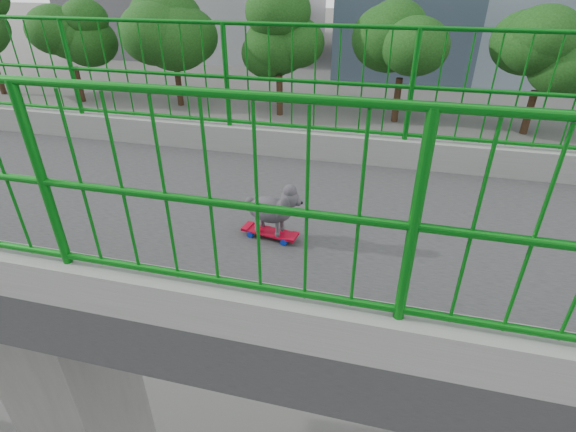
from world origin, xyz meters
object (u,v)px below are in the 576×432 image
(car_4, at_px, (407,150))
(car_5, at_px, (8,250))
(poodle, at_px, (272,208))
(car_3, at_px, (259,160))
(skateboard, at_px, (270,233))
(car_2, at_px, (5,162))

(car_4, xyz_separation_m, car_5, (12.80, -12.94, 0.03))
(poodle, bearing_deg, car_3, -152.52)
(skateboard, xyz_separation_m, car_3, (-15.98, -5.34, -6.30))
(car_2, distance_m, car_3, 12.54)
(skateboard, distance_m, car_4, 20.27)
(car_2, bearing_deg, car_5, -135.27)
(car_3, xyz_separation_m, car_5, (9.60, -5.79, 0.03))
(poodle, distance_m, car_4, 20.35)
(skateboard, relative_size, car_3, 0.09)
(skateboard, relative_size, car_2, 0.10)
(poodle, height_order, car_4, poodle)
(car_2, relative_size, car_5, 1.05)
(skateboard, distance_m, poodle, 0.23)
(car_4, bearing_deg, poodle, 174.68)
(skateboard, bearing_deg, car_2, -117.27)
(skateboard, relative_size, car_4, 0.11)
(poodle, relative_size, car_4, 0.11)
(car_3, relative_size, car_5, 1.10)
(skateboard, xyz_separation_m, car_4, (-19.18, 1.81, -6.30))
(poodle, xyz_separation_m, car_3, (-15.99, -5.37, -6.53))
(skateboard, bearing_deg, poodle, 90.00)
(car_3, height_order, car_5, car_5)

